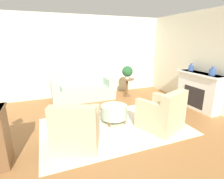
# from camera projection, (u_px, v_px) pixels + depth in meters

# --- Properties ---
(ground_plane) EXTENTS (16.00, 16.00, 0.00)m
(ground_plane) POSITION_uv_depth(u_px,v_px,m) (115.00, 127.00, 4.13)
(ground_plane) COLOR #996638
(wall_back) EXTENTS (9.51, 0.12, 2.80)m
(wall_back) POSITION_uv_depth(u_px,v_px,m) (85.00, 56.00, 6.26)
(wall_back) COLOR beige
(wall_back) RESTS_ON ground_plane
(wall_right) EXTENTS (0.12, 9.82, 2.80)m
(wall_right) POSITION_uv_depth(u_px,v_px,m) (215.00, 62.00, 4.79)
(wall_right) COLOR beige
(wall_right) RESTS_ON ground_plane
(rug) EXTENTS (3.31, 2.11, 0.01)m
(rug) POSITION_uv_depth(u_px,v_px,m) (115.00, 126.00, 4.12)
(rug) COLOR beige
(rug) RESTS_ON ground_plane
(couch) EXTENTS (2.06, 0.86, 0.89)m
(couch) POSITION_uv_depth(u_px,v_px,m) (83.00, 90.00, 6.00)
(couch) COLOR #9EB29E
(couch) RESTS_ON ground_plane
(armchair_left) EXTENTS (1.05, 1.07, 0.91)m
(armchair_left) POSITION_uv_depth(u_px,v_px,m) (77.00, 130.00, 3.26)
(armchair_left) COLOR #C6B289
(armchair_left) RESTS_ON rug
(armchair_right) EXTENTS (1.05, 1.07, 0.91)m
(armchair_right) POSITION_uv_depth(u_px,v_px,m) (162.00, 114.00, 3.94)
(armchair_right) COLOR #C6B289
(armchair_right) RESTS_ON rug
(ottoman_table) EXTENTS (0.65, 0.65, 0.42)m
(ottoman_table) POSITION_uv_depth(u_px,v_px,m) (114.00, 112.00, 4.28)
(ottoman_table) COLOR #9EB29E
(ottoman_table) RESTS_ON rug
(side_table) EXTENTS (0.49, 0.49, 0.64)m
(side_table) POSITION_uv_depth(u_px,v_px,m) (127.00, 84.00, 6.26)
(side_table) COLOR brown
(side_table) RESTS_ON ground_plane
(fireplace) EXTENTS (0.44, 1.43, 1.07)m
(fireplace) POSITION_uv_depth(u_px,v_px,m) (198.00, 90.00, 5.10)
(fireplace) COLOR white
(fireplace) RESTS_ON ground_plane
(vase_mantel_near) EXTENTS (0.14, 0.14, 0.23)m
(vase_mantel_near) POSITION_uv_depth(u_px,v_px,m) (191.00, 68.00, 5.26)
(vase_mantel_near) COLOR #38569E
(vase_mantel_near) RESTS_ON fireplace
(vase_mantel_far) EXTENTS (0.16, 0.16, 0.24)m
(vase_mantel_far) POSITION_uv_depth(u_px,v_px,m) (212.00, 72.00, 4.60)
(vase_mantel_far) COLOR #38569E
(vase_mantel_far) RESTS_ON fireplace
(potted_plant_on_side_table) EXTENTS (0.37, 0.37, 0.45)m
(potted_plant_on_side_table) POSITION_uv_depth(u_px,v_px,m) (127.00, 72.00, 6.13)
(potted_plant_on_side_table) COLOR beige
(potted_plant_on_side_table) RESTS_ON side_table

